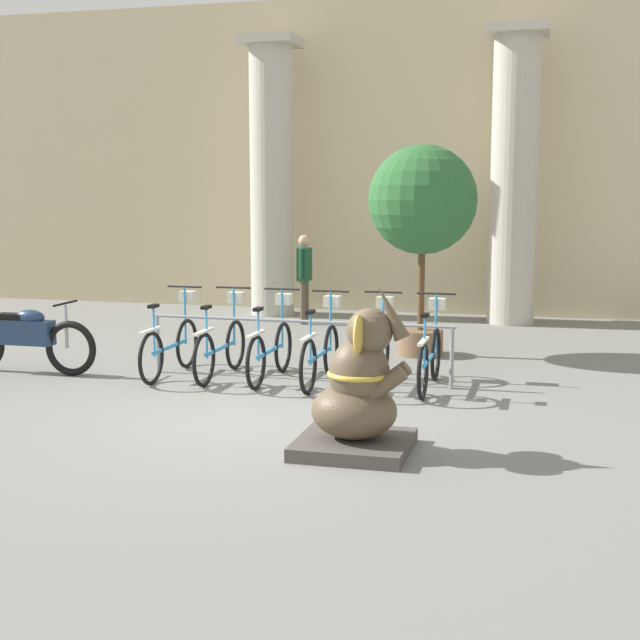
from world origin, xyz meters
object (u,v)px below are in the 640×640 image
Objects in this scene: bicycle_3 at (321,351)px; bicycle_5 at (430,355)px; elephant_statue at (358,395)px; motorcycle at (25,338)px; bicycle_0 at (171,344)px; potted_tree at (422,206)px; bicycle_1 at (222,345)px; person_pedestrian at (304,271)px; bicycle_4 at (375,353)px; bicycle_2 at (271,348)px.

bicycle_3 is 1.00× the size of bicycle_5.
bicycle_5 is (1.33, 0.07, 0.00)m from bicycle_3.
elephant_statue is 5.47m from motorcycle.
bicycle_5 is at bearing 1.12° from bicycle_0.
potted_tree is at bearing 38.19° from bicycle_0.
person_pedestrian is at bearing 92.93° from bicycle_1.
potted_tree is (4.77, 2.62, 1.68)m from motorcycle.
bicycle_1 and bicycle_4 have the same top height.
bicycle_2 is 0.58× the size of potted_tree.
motorcycle is at bearing -169.42° from bicycle_0.
motorcycle is at bearing -151.25° from potted_tree.
bicycle_5 is at bearing 4.58° from motorcycle.
person_pedestrian reaches higher than bicycle_2.
bicycle_5 is 2.83m from potted_tree.
bicycle_1 is 0.67m from bicycle_2.
bicycle_1 is 3.65m from elephant_statue.
potted_tree reaches higher than bicycle_3.
bicycle_0 is 1.11× the size of person_pedestrian.
potted_tree is at bearing 68.76° from bicycle_3.
bicycle_3 is at bearing -173.91° from bicycle_4.
potted_tree reaches higher than bicycle_5.
motorcycle is (-3.89, -0.34, 0.06)m from bicycle_3.
bicycle_3 is 0.67m from bicycle_4.
motorcycle is (-5.22, -0.42, 0.06)m from bicycle_5.
bicycle_3 is 1.11× the size of person_pedestrian.
person_pedestrian is (-0.91, 4.69, 0.53)m from bicycle_2.
bicycle_2 is at bearing -79.08° from person_pedestrian.
bicycle_0 and bicycle_2 have the same top height.
bicycle_4 is at bearing 6.09° from bicycle_3.
bicycle_1 is at bearing -135.20° from potted_tree.
person_pedestrian is 3.70m from potted_tree.
bicycle_3 is at bearing -0.27° from bicycle_0.
potted_tree reaches higher than bicycle_2.
bicycle_0 is 1.00× the size of bicycle_4.
bicycle_0 is 1.00× the size of bicycle_3.
bicycle_0 and bicycle_3 have the same top height.
elephant_statue is at bearing -25.25° from motorcycle.
bicycle_0 and bicycle_4 have the same top height.
motorcycle is at bearing -170.69° from bicycle_1.
bicycle_2 is at bearing 2.61° from bicycle_0.
bicycle_0 is at bearing -174.36° from bicycle_1.
person_pedestrian is at bearing 65.60° from motorcycle.
elephant_statue is at bearing -87.95° from potted_tree.
person_pedestrian reaches higher than elephant_statue.
bicycle_3 is 1.00× the size of bicycle_4.
bicycle_1 is 2.59m from motorcycle.
motorcycle is at bearing -174.94° from bicycle_3.
bicycle_5 is 2.77m from elephant_statue.
bicycle_5 is (2.66, -0.00, 0.00)m from bicycle_1.
potted_tree reaches higher than person_pedestrian.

